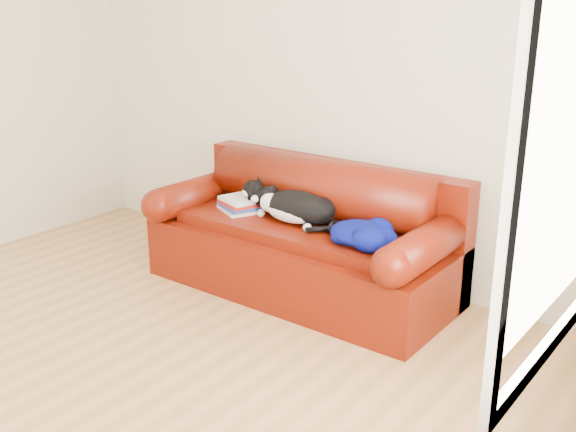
# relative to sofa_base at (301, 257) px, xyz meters

# --- Properties ---
(ground) EXTENTS (4.50, 4.50, 0.00)m
(ground) POSITION_rel_sofa_base_xyz_m (-0.24, -1.49, -0.24)
(ground) COLOR olive
(ground) RESTS_ON ground
(room_shell) EXTENTS (4.52, 4.02, 2.61)m
(room_shell) POSITION_rel_sofa_base_xyz_m (-0.12, -1.48, 1.43)
(room_shell) COLOR beige
(room_shell) RESTS_ON ground
(sofa_base) EXTENTS (2.10, 0.90, 0.50)m
(sofa_base) POSITION_rel_sofa_base_xyz_m (0.00, 0.00, 0.00)
(sofa_base) COLOR #3E0D02
(sofa_base) RESTS_ON ground
(sofa_back) EXTENTS (2.10, 1.01, 0.88)m
(sofa_back) POSITION_rel_sofa_base_xyz_m (0.00, 0.24, 0.30)
(sofa_back) COLOR #3E0D02
(sofa_back) RESTS_ON ground
(book_stack) EXTENTS (0.35, 0.32, 0.10)m
(book_stack) POSITION_rel_sofa_base_xyz_m (-0.48, -0.08, 0.31)
(book_stack) COLOR beige
(book_stack) RESTS_ON sofa_base
(cat) EXTENTS (0.75, 0.32, 0.27)m
(cat) POSITION_rel_sofa_base_xyz_m (-0.01, -0.04, 0.37)
(cat) COLOR black
(cat) RESTS_ON sofa_base
(blanket) EXTENTS (0.51, 0.50, 0.15)m
(blanket) POSITION_rel_sofa_base_xyz_m (0.55, -0.10, 0.33)
(blanket) COLOR #02064A
(blanket) RESTS_ON sofa_base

